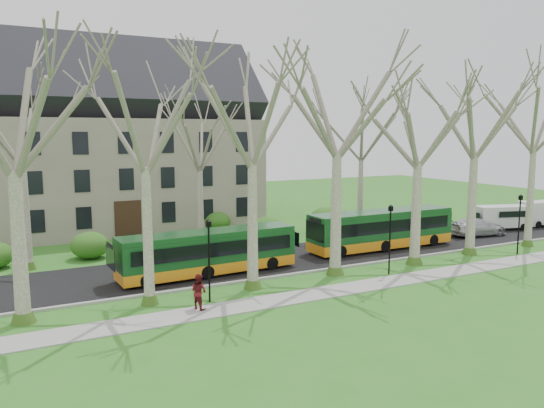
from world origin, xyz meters
The scene contains 14 objects.
ground centered at (0.00, 0.00, 0.00)m, with size 120.00×120.00×0.00m, color #2E7421.
sidewalk centered at (0.00, -2.50, 0.03)m, with size 70.00×2.00×0.06m, color gray.
road centered at (0.00, 5.50, 0.03)m, with size 80.00×8.00×0.06m, color black.
curb centered at (0.00, 1.50, 0.07)m, with size 80.00×0.25×0.14m, color #A5A39E.
building centered at (-6.00, 24.00, 8.07)m, with size 26.50×12.20×16.00m.
tree_row_verge centered at (0.00, 0.30, 7.00)m, with size 49.00×7.00×14.00m.
tree_row_far centered at (-1.33, 11.00, 6.00)m, with size 33.00×7.00×12.00m.
lamp_row centered at (0.00, -1.00, 2.57)m, with size 36.22×0.22×4.30m.
hedges centered at (-4.67, 14.00, 1.00)m, with size 30.60×8.60×2.00m.
bus_lead centered at (-4.12, 4.05, 1.46)m, with size 11.22×2.34×2.81m, color #14481E, non-canonical shape.
bus_follow centered at (10.18, 4.90, 1.56)m, with size 11.97×2.49×2.99m, color #14481E, non-canonical shape.
sedan centered at (20.73, 5.15, 0.82)m, with size 2.13×5.23×1.52m, color silver.
van_a centered at (25.08, 6.17, 1.15)m, with size 4.98×1.81×2.17m, color silver, non-canonical shape.
pedestrian_b centered at (-6.94, -1.98, 0.95)m, with size 0.87×0.68×1.78m, color #5E1519.
Camera 1 is at (-15.54, -26.37, 8.81)m, focal length 35.00 mm.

